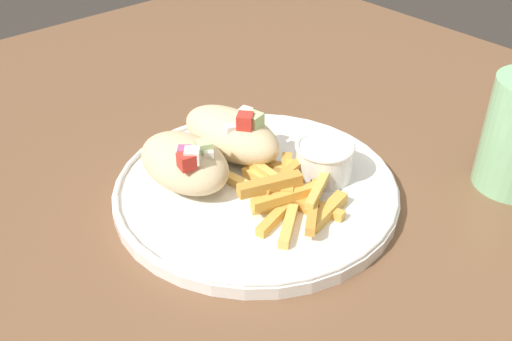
{
  "coord_description": "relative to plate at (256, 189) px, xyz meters",
  "views": [
    {
      "loc": [
        0.42,
        -0.33,
        1.18
      ],
      "look_at": [
        0.02,
        0.01,
        0.81
      ],
      "focal_mm": 42.0,
      "sensor_mm": 36.0,
      "label": 1
    }
  ],
  "objects": [
    {
      "name": "pita_sandwich_near",
      "position": [
        -0.06,
        -0.05,
        0.03
      ],
      "size": [
        0.12,
        0.08,
        0.06
      ],
      "rotation": [
        0.0,
        0.0,
        0.04
      ],
      "color": "beige",
      "rests_on": "plate"
    },
    {
      "name": "pita_sandwich_far",
      "position": [
        -0.07,
        0.02,
        0.03
      ],
      "size": [
        0.14,
        0.08,
        0.07
      ],
      "rotation": [
        0.0,
        0.0,
        0.12
      ],
      "color": "beige",
      "rests_on": "plate"
    },
    {
      "name": "table",
      "position": [
        -0.02,
        -0.01,
        -0.09
      ],
      "size": [
        1.19,
        1.19,
        0.78
      ],
      "color": "brown",
      "rests_on": "ground_plane"
    },
    {
      "name": "plate",
      "position": [
        0.0,
        0.0,
        0.0
      ],
      "size": [
        0.31,
        0.31,
        0.02
      ],
      "color": "white",
      "rests_on": "table"
    },
    {
      "name": "fries_pile",
      "position": [
        0.04,
        0.01,
        0.02
      ],
      "size": [
        0.15,
        0.12,
        0.03
      ],
      "color": "#E5B251",
      "rests_on": "plate"
    },
    {
      "name": "sauce_ramekin",
      "position": [
        0.04,
        0.07,
        0.03
      ],
      "size": [
        0.07,
        0.07,
        0.04
      ],
      "color": "white",
      "rests_on": "plate"
    }
  ]
}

